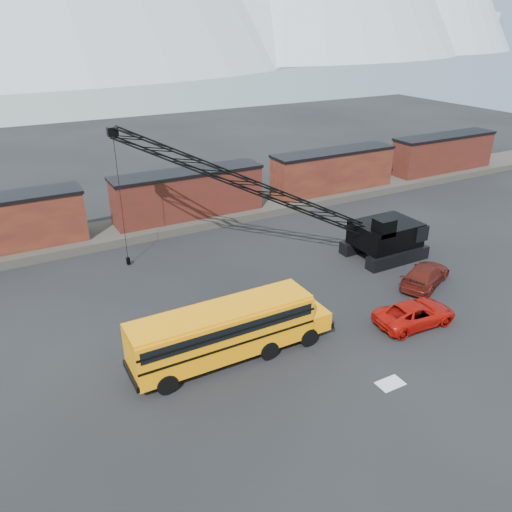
{
  "coord_description": "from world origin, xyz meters",
  "views": [
    {
      "loc": [
        -15.25,
        -18.46,
        16.76
      ],
      "look_at": [
        -1.23,
        7.14,
        3.0
      ],
      "focal_mm": 35.0,
      "sensor_mm": 36.0,
      "label": 1
    }
  ],
  "objects_px": {
    "red_pickup": "(415,313)",
    "maroon_suv": "(425,275)",
    "crawler_crane": "(250,185)",
    "school_bus": "(228,330)"
  },
  "relations": [
    {
      "from": "school_bus",
      "to": "maroon_suv",
      "type": "relative_size",
      "value": 2.26
    },
    {
      "from": "school_bus",
      "to": "maroon_suv",
      "type": "distance_m",
      "value": 15.79
    },
    {
      "from": "crawler_crane",
      "to": "red_pickup",
      "type": "bearing_deg",
      "value": -69.18
    },
    {
      "from": "school_bus",
      "to": "red_pickup",
      "type": "height_order",
      "value": "school_bus"
    },
    {
      "from": "school_bus",
      "to": "crawler_crane",
      "type": "xyz_separation_m",
      "value": [
        6.68,
        10.02,
        4.34
      ]
    },
    {
      "from": "red_pickup",
      "to": "crawler_crane",
      "type": "distance_m",
      "value": 14.33
    },
    {
      "from": "red_pickup",
      "to": "maroon_suv",
      "type": "height_order",
      "value": "maroon_suv"
    },
    {
      "from": "red_pickup",
      "to": "crawler_crane",
      "type": "height_order",
      "value": "crawler_crane"
    },
    {
      "from": "maroon_suv",
      "to": "crawler_crane",
      "type": "relative_size",
      "value": 0.24
    },
    {
      "from": "school_bus",
      "to": "maroon_suv",
      "type": "bearing_deg",
      "value": 3.61
    }
  ]
}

